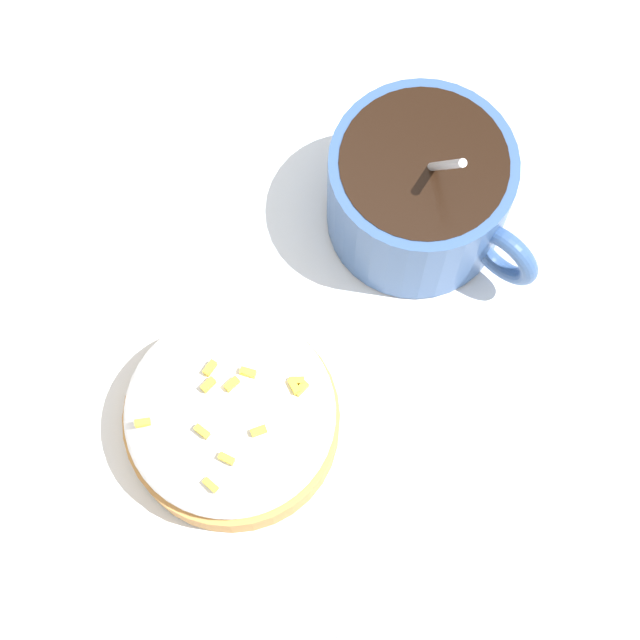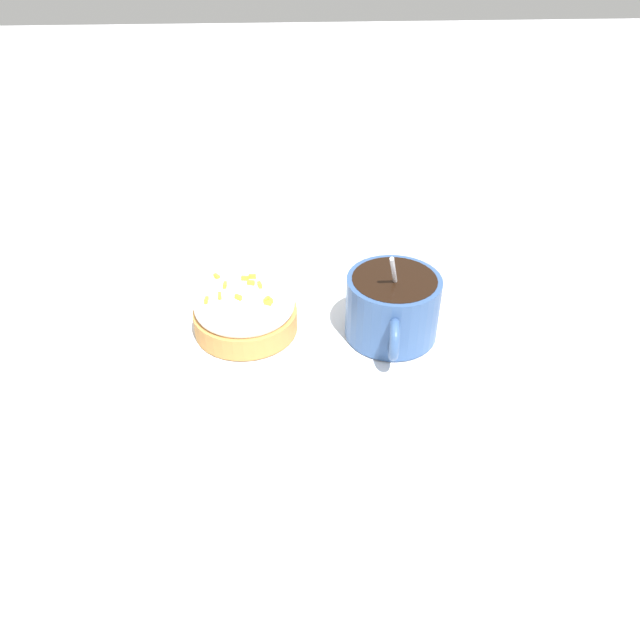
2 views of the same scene
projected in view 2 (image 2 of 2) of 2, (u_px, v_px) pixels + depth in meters
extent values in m
plane|color=#B2B2B7|center=(317.00, 337.00, 0.62)|extent=(3.00, 3.00, 0.00)
cube|color=white|center=(317.00, 336.00, 0.62)|extent=(0.29, 0.28, 0.00)
cylinder|color=#335184|center=(393.00, 308.00, 0.60)|extent=(0.09, 0.09, 0.06)
cylinder|color=black|center=(395.00, 285.00, 0.59)|extent=(0.08, 0.08, 0.01)
torus|color=#335184|center=(394.00, 339.00, 0.56)|extent=(0.01, 0.04, 0.04)
ellipsoid|color=silver|center=(382.00, 341.00, 0.60)|extent=(0.03, 0.03, 0.01)
cylinder|color=silver|center=(396.00, 286.00, 0.59)|extent=(0.02, 0.04, 0.09)
cylinder|color=#C18442|center=(246.00, 319.00, 0.62)|extent=(0.10, 0.10, 0.02)
ellipsoid|color=white|center=(244.00, 304.00, 0.61)|extent=(0.10, 0.10, 0.04)
cube|color=yellow|center=(238.00, 297.00, 0.58)|extent=(0.01, 0.01, 0.00)
cube|color=yellow|center=(225.00, 285.00, 0.60)|extent=(0.00, 0.01, 0.00)
cube|color=yellow|center=(260.00, 285.00, 0.60)|extent=(0.00, 0.01, 0.00)
cube|color=yellow|center=(252.00, 276.00, 0.61)|extent=(0.01, 0.00, 0.00)
cube|color=yellow|center=(217.00, 277.00, 0.62)|extent=(0.01, 0.01, 0.00)
cube|color=yellow|center=(267.00, 300.00, 0.58)|extent=(0.01, 0.01, 0.00)
cube|color=yellow|center=(251.00, 283.00, 0.60)|extent=(0.01, 0.00, 0.00)
cube|color=yellow|center=(206.00, 301.00, 0.59)|extent=(0.00, 0.01, 0.00)
cube|color=yellow|center=(245.00, 278.00, 0.60)|extent=(0.01, 0.00, 0.00)
cube|color=yellow|center=(268.00, 302.00, 0.58)|extent=(0.01, 0.00, 0.00)
cube|color=yellow|center=(220.00, 294.00, 0.59)|extent=(0.00, 0.01, 0.00)
cube|color=yellow|center=(270.00, 300.00, 0.58)|extent=(0.01, 0.01, 0.00)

